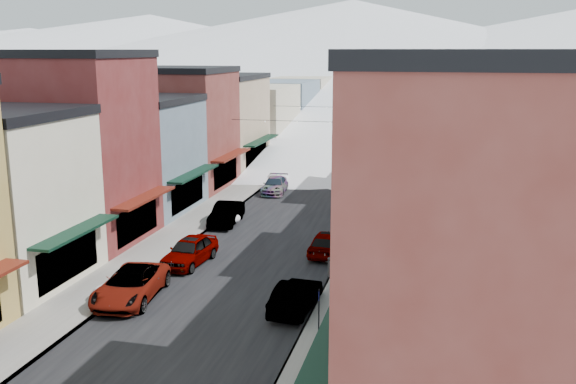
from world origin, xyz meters
The scene contains 35 objects.
road centered at (0.00, 60.00, 0.01)m, with size 10.00×160.00×0.01m, color black.
sidewalk_left centered at (-6.60, 60.00, 0.07)m, with size 3.20×160.00×0.15m, color gray.
sidewalk_right centered at (6.60, 60.00, 0.07)m, with size 3.20×160.00×0.15m, color gray.
curb_left centered at (-5.05, 60.00, 0.07)m, with size 0.10×160.00×0.15m, color slate.
curb_right centered at (5.05, 60.00, 0.07)m, with size 0.10×160.00×0.15m, color slate.
bldg_l_brick_near centered at (-13.69, 20.50, 6.26)m, with size 12.30×8.20×12.50m.
bldg_l_grayblue centered at (-13.19, 29.00, 4.51)m, with size 11.30×9.20×9.00m.
bldg_l_brick_far centered at (-14.19, 38.00, 5.51)m, with size 13.30×9.20×11.00m.
bldg_l_tan centered at (-13.19, 48.00, 5.01)m, with size 11.30×11.20×10.00m.
bldg_r_brick_near centered at (13.69, 3.00, 6.26)m, with size 12.30×9.20×12.50m.
bldg_r_green centered at (13.19, 12.00, 4.76)m, with size 11.30×9.20×9.50m.
bldg_r_blue centered at (13.19, 21.00, 5.26)m, with size 11.30×9.20×10.50m.
bldg_r_cream centered at (13.69, 30.00, 4.51)m, with size 12.30×9.20×9.00m.
bldg_r_brick_far centered at (14.19, 39.00, 5.76)m, with size 13.30×9.20×11.50m.
bldg_r_tan centered at (13.19, 49.00, 4.76)m, with size 11.30×11.20×9.50m.
distant_blocks centered at (0.00, 83.00, 4.00)m, with size 34.00×55.00×8.00m.
mountain_ridge centered at (-19.47, 277.18, 14.36)m, with size 670.00×340.00×34.00m.
overhead_cables centered at (0.00, 47.50, 6.20)m, with size 16.40×15.04×0.04m.
car_white_suv centered at (-4.30, 11.77, 0.80)m, with size 2.64×5.73×1.59m, color silver.
car_silver_sedan centered at (-3.50, 17.72, 0.82)m, with size 1.95×4.84×1.65m, color gray.
car_dark_hatch centered at (-4.30, 26.74, 0.79)m, with size 1.66×4.77×1.57m, color black.
car_silver_wagon centered at (-3.50, 37.69, 0.70)m, with size 1.96×4.83×1.40m, color #A8A9B0.
car_green_sedan centered at (4.18, 12.41, 0.74)m, with size 1.58×4.52×1.49m, color black.
car_gray_suv centered at (4.15, 21.46, 0.77)m, with size 1.82×4.52×1.54m, color gray.
car_black_sedan centered at (4.30, 34.00, 0.78)m, with size 2.18×5.37×1.56m, color black.
car_lane_silver centered at (-0.60, 55.13, 0.73)m, with size 1.71×4.26×1.45m, color #94969C.
car_lane_white centered at (0.98, 69.50, 0.81)m, with size 2.67×5.79×1.61m, color white.
parking_sign centered at (5.85, 9.64, 1.40)m, with size 0.06×0.29×2.13m.
trash_can centered at (5.20, 17.22, 0.68)m, with size 0.61×0.61×1.03m.
streetlamp_near centered at (6.13, 17.49, 2.70)m, with size 0.34×0.34×4.04m.
streetlamp_far centered at (5.20, 50.93, 2.92)m, with size 0.37×0.37×4.39m.
planter_far centered at (7.40, 10.26, 0.47)m, with size 0.36×0.36×0.64m, color #224C24.
snow_pile_near centered at (-4.88, 11.35, 0.48)m, with size 2.37×2.66×1.00m.
snow_pile_mid centered at (-4.28, 26.86, 0.42)m, with size 2.09×2.48×0.88m.
snow_pile_far centered at (-4.44, 42.63, 0.43)m, with size 2.10×2.49×0.89m.
Camera 1 is at (10.70, -16.28, 12.49)m, focal length 40.00 mm.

